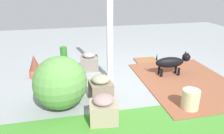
{
  "coord_description": "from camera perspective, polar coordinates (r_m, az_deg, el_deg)",
  "views": [
    {
      "loc": [
        1.23,
        3.95,
        1.96
      ],
      "look_at": [
        0.39,
        0.17,
        0.43
      ],
      "focal_mm": 35.15,
      "sensor_mm": 36.0,
      "label": 1
    }
  ],
  "objects": [
    {
      "name": "terracotta_pot_tall",
      "position": [
        5.24,
        -12.28,
        1.35
      ],
      "size": [
        0.28,
        0.28,
        0.56
      ],
      "color": "#9F583B",
      "rests_on": "ground"
    },
    {
      "name": "brick_path",
      "position": [
        4.82,
        18.82,
        -3.63
      ],
      "size": [
        1.8,
        2.4,
        0.02
      ],
      "primitive_type": "cube",
      "color": "brown",
      "rests_on": "ground"
    },
    {
      "name": "doormat",
      "position": [
        5.82,
        8.84,
        1.69
      ],
      "size": [
        0.59,
        0.46,
        0.03
      ],
      "primitive_type": "cube",
      "rotation": [
        0.0,
        0.0,
        -0.05
      ],
      "color": "brown",
      "rests_on": "ground"
    },
    {
      "name": "stone_planter_far",
      "position": [
        3.26,
        -2.21,
        -10.99
      ],
      "size": [
        0.44,
        0.38,
        0.44
      ],
      "color": "gray",
      "rests_on": "ground"
    },
    {
      "name": "ceramic_urn",
      "position": [
        3.79,
        19.73,
        -8.0
      ],
      "size": [
        0.28,
        0.28,
        0.34
      ],
      "primitive_type": "cylinder",
      "color": "beige",
      "rests_on": "ground"
    },
    {
      "name": "stone_planter_nearest",
      "position": [
        5.15,
        -5.95,
        1.4
      ],
      "size": [
        0.43,
        0.38,
        0.43
      ],
      "color": "gray",
      "rests_on": "ground"
    },
    {
      "name": "round_shrub",
      "position": [
        3.62,
        -13.3,
        -4.0
      ],
      "size": [
        0.87,
        0.87,
        0.87
      ],
      "primitive_type": "sphere",
      "color": "#578D44",
      "rests_on": "ground"
    },
    {
      "name": "porch_pillar",
      "position": [
        4.34,
        -0.61,
        12.09
      ],
      "size": [
        0.11,
        0.11,
        2.5
      ],
      "primitive_type": "cube",
      "color": "white",
      "rests_on": "ground"
    },
    {
      "name": "ground_plane",
      "position": [
        4.58,
        4.28,
        -3.92
      ],
      "size": [
        12.0,
        12.0,
        0.0
      ],
      "primitive_type": "plane",
      "color": "gray"
    },
    {
      "name": "terracotta_pot_broad",
      "position": [
        4.52,
        -10.31,
        -1.21
      ],
      "size": [
        0.41,
        0.41,
        0.41
      ],
      "color": "#B55A3E",
      "rests_on": "ground"
    },
    {
      "name": "terracotta_pot_spiky",
      "position": [
        4.97,
        -19.42,
        0.01
      ],
      "size": [
        0.26,
        0.26,
        0.51
      ],
      "color": "#B85A42",
      "rests_on": "ground"
    },
    {
      "name": "dog",
      "position": [
        4.95,
        15.37,
        1.27
      ],
      "size": [
        0.79,
        0.25,
        0.54
      ],
      "color": "black",
      "rests_on": "ground"
    },
    {
      "name": "stone_planter_mid",
      "position": [
        3.87,
        -2.93,
        -5.38
      ],
      "size": [
        0.41,
        0.4,
        0.44
      ],
      "color": "#806B5D",
      "rests_on": "ground"
    }
  ]
}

